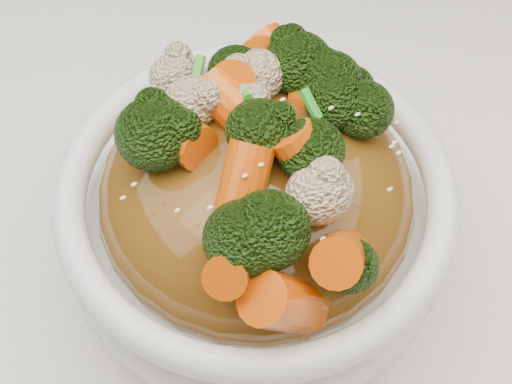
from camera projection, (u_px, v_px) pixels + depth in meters
tablecloth at (295, 285)px, 0.53m from camera, size 1.20×0.80×0.04m
bowl at (256, 224)px, 0.48m from camera, size 0.27×0.27×0.09m
sauce_base at (256, 195)px, 0.46m from camera, size 0.21×0.21×0.10m
carrots at (256, 122)px, 0.40m from camera, size 0.21×0.21×0.05m
broccoli at (256, 123)px, 0.40m from camera, size 0.21×0.21×0.05m
cauliflower at (256, 126)px, 0.41m from camera, size 0.21×0.21×0.04m
scallions at (256, 120)px, 0.40m from camera, size 0.16×0.16×0.02m
sesame_seeds at (256, 120)px, 0.40m from camera, size 0.19×0.19×0.01m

